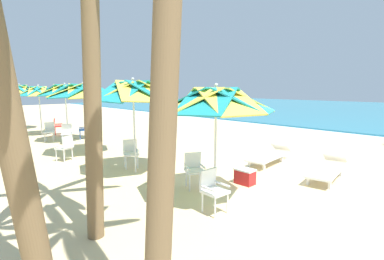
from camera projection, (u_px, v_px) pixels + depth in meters
name	position (u px, v px, depth m)	size (l,w,h in m)	color
ground_plane	(262.00, 176.00, 7.86)	(80.00, 80.00, 0.00)	beige
surf_foam	(362.00, 136.00, 14.42)	(80.00, 0.70, 0.01)	white
beach_umbrella_0	(216.00, 100.00, 5.99)	(2.55, 2.55, 2.57)	silver
plastic_chair_0	(194.00, 168.00, 6.93)	(0.62, 0.60, 0.87)	white
plastic_chair_1	(213.00, 188.00, 5.56)	(0.49, 0.47, 0.87)	white
beach_umbrella_1	(133.00, 92.00, 7.86)	(2.53, 2.53, 2.75)	silver
plastic_chair_2	(131.00, 152.00, 8.69)	(0.61, 0.59, 0.87)	white
beach_umbrella_2	(83.00, 91.00, 10.12)	(2.56, 2.56, 2.67)	silver
plastic_chair_3	(65.00, 147.00, 9.44)	(0.60, 0.58, 0.87)	white
beach_umbrella_3	(65.00, 91.00, 12.66)	(2.42, 2.42, 2.68)	silver
plastic_chair_4	(67.00, 132.00, 12.39)	(0.60, 0.59, 0.87)	white
plastic_chair_5	(85.00, 129.00, 13.52)	(0.58, 0.60, 0.87)	blue
plastic_chair_6	(49.00, 130.00, 12.97)	(0.61, 0.59, 0.87)	white
beach_umbrella_4	(39.00, 92.00, 14.32)	(2.01, 2.01, 2.62)	silver
plastic_chair_7	(57.00, 125.00, 14.72)	(0.55, 0.57, 0.87)	red
plastic_chair_8	(22.00, 127.00, 14.10)	(0.47, 0.49, 0.87)	white
beach_umbrella_5	(19.00, 89.00, 16.25)	(2.12, 2.12, 2.70)	silver
plastic_chair_9	(17.00, 123.00, 15.71)	(0.63, 0.63, 0.87)	white
sun_lounger_0	(327.00, 168.00, 7.64)	(0.89, 2.21, 0.62)	white
sun_lounger_1	(269.00, 155.00, 9.16)	(0.78, 2.18, 0.62)	white
palm_tree_3	(90.00, 3.00, 4.21)	(3.02, 2.75, 5.95)	brown
cooler_box	(245.00, 176.00, 7.22)	(0.50, 0.34, 0.40)	red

